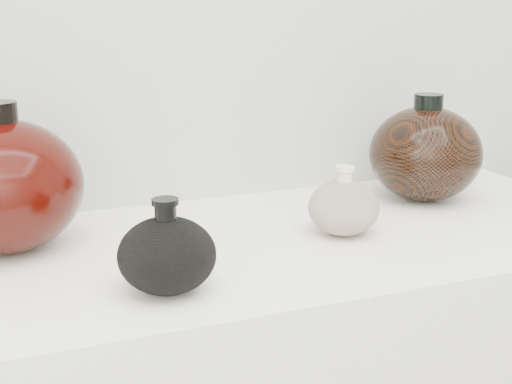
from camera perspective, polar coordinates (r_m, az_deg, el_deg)
name	(u,v)px	position (r m, az deg, el deg)	size (l,w,h in m)	color
black_gourd_vase	(167,254)	(0.90, -7.14, -4.98)	(0.15, 0.15, 0.12)	black
cream_gourd_vase	(344,207)	(1.11, 7.03, -1.20)	(0.12, 0.12, 0.11)	beige
left_round_pot	(3,185)	(1.08, -19.55, 0.50)	(0.28, 0.28, 0.22)	black
right_round_pot	(425,153)	(1.32, 13.39, 3.03)	(0.26, 0.26, 0.19)	black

